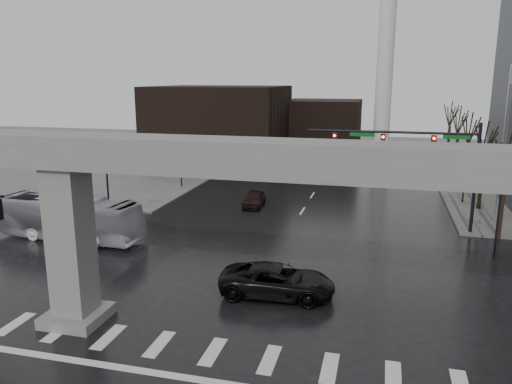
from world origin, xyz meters
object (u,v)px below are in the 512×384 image
Objects in this scene: city_bus at (68,218)px; signal_mast_arm at (421,152)px; pickup_truck at (277,281)px; far_car at (254,199)px.

signal_mast_arm is at bearing -65.48° from city_bus.
signal_mast_arm reaches higher than city_bus.
signal_mast_arm reaches higher than pickup_truck.
far_car is at bearing 164.44° from signal_mast_arm.
signal_mast_arm is 2.05× the size of pickup_truck.
pickup_truck is at bearing -118.63° from signal_mast_arm.
pickup_truck is at bearing -103.85° from city_bus.
far_car is (10.21, 12.06, -0.84)m from city_bus.
far_car is at bearing 14.65° from pickup_truck.
far_car is (-5.82, 17.55, -0.14)m from pickup_truck.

